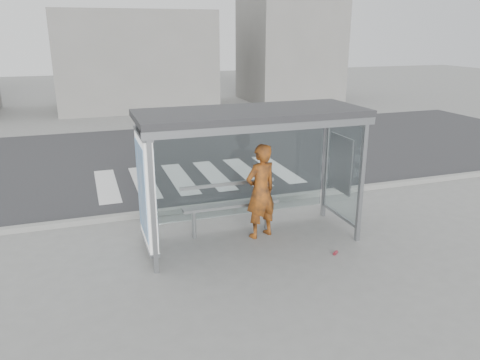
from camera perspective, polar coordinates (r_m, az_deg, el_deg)
name	(u,v)px	position (r m, az deg, el deg)	size (l,w,h in m)	color
ground	(251,240)	(9.44, 1.32, -7.34)	(80.00, 80.00, 0.00)	slate
road	(179,156)	(15.82, -7.46, 2.95)	(30.00, 10.00, 0.01)	#2D2D30
curb	(223,205)	(11.12, -2.15, -3.02)	(30.00, 0.18, 0.12)	gray
crosswalk	(197,177)	(13.47, -5.29, 0.40)	(5.55, 3.00, 0.00)	silver
bus_shelter	(232,144)	(8.73, -1.02, 4.37)	(4.25, 1.65, 2.62)	gray
building_center	(134,60)	(26.23, -12.75, 14.04)	(8.00, 5.00, 5.00)	slate
building_right	(290,40)	(28.65, 6.06, 16.64)	(5.00, 5.00, 7.00)	slate
person	(261,191)	(9.28, 2.54, -1.39)	(0.70, 0.46, 1.93)	#C14812
bench	(231,205)	(9.56, -1.14, -3.05)	(2.01, 0.33, 1.04)	gray
soda_can	(335,253)	(9.04, 11.56, -8.69)	(0.06, 0.06, 0.12)	#CD3C4B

